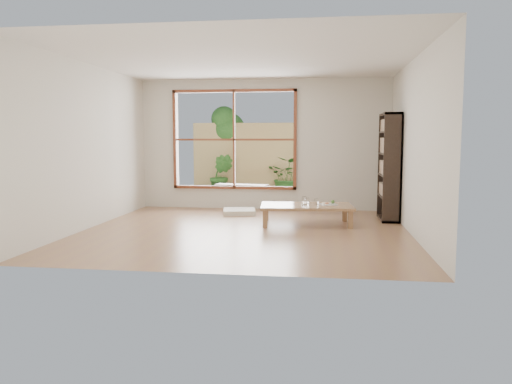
# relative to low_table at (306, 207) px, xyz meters

# --- Properties ---
(ground) EXTENTS (5.00, 5.00, 0.00)m
(ground) POSITION_rel_low_table_xyz_m (-0.92, -0.69, -0.29)
(ground) COLOR #916448
(ground) RESTS_ON ground
(low_table) EXTENTS (1.57, 0.97, 0.33)m
(low_table) POSITION_rel_low_table_xyz_m (0.00, 0.00, 0.00)
(low_table) COLOR #9D734C
(low_table) RESTS_ON ground
(floor_cushion) EXTENTS (0.69, 0.69, 0.09)m
(floor_cushion) POSITION_rel_low_table_xyz_m (-1.30, 1.03, -0.25)
(floor_cushion) COLOR white
(floor_cushion) RESTS_ON ground
(bookshelf) EXTENTS (0.30, 0.84, 1.86)m
(bookshelf) POSITION_rel_low_table_xyz_m (1.41, 0.68, 0.64)
(bookshelf) COLOR black
(bookshelf) RESTS_ON ground
(glass_tall) EXTENTS (0.08, 0.08, 0.14)m
(glass_tall) POSITION_rel_low_table_xyz_m (-0.04, -0.05, 0.11)
(glass_tall) COLOR silver
(glass_tall) RESTS_ON low_table
(glass_mid) EXTENTS (0.07, 0.07, 0.10)m
(glass_mid) POSITION_rel_low_table_xyz_m (0.17, 0.09, 0.09)
(glass_mid) COLOR silver
(glass_mid) RESTS_ON low_table
(glass_short) EXTENTS (0.07, 0.07, 0.09)m
(glass_short) POSITION_rel_low_table_xyz_m (-0.00, 0.18, 0.09)
(glass_short) COLOR silver
(glass_short) RESTS_ON low_table
(glass_small) EXTENTS (0.07, 0.07, 0.08)m
(glass_small) POSITION_rel_low_table_xyz_m (-0.05, 0.10, 0.08)
(glass_small) COLOR silver
(glass_small) RESTS_ON low_table
(food_tray) EXTENTS (0.31, 0.26, 0.08)m
(food_tray) POSITION_rel_low_table_xyz_m (0.38, 0.05, 0.06)
(food_tray) COLOR white
(food_tray) RESTS_ON low_table
(deck) EXTENTS (2.80, 2.00, 0.05)m
(deck) POSITION_rel_low_table_xyz_m (-1.52, 2.87, -0.29)
(deck) COLOR #393029
(deck) RESTS_ON ground
(garden_bench) EXTENTS (1.23, 0.55, 0.38)m
(garden_bench) POSITION_rel_low_table_xyz_m (-1.54, 2.72, 0.05)
(garden_bench) COLOR black
(garden_bench) RESTS_ON deck
(bamboo_fence) EXTENTS (2.80, 0.06, 1.80)m
(bamboo_fence) POSITION_rel_low_table_xyz_m (-1.52, 3.87, 0.61)
(bamboo_fence) COLOR tan
(bamboo_fence) RESTS_ON ground
(shrub_right) EXTENTS (1.08, 1.01, 0.96)m
(shrub_right) POSITION_rel_low_table_xyz_m (-0.58, 3.71, 0.21)
(shrub_right) COLOR #346224
(shrub_right) RESTS_ON deck
(shrub_left) EXTENTS (0.58, 0.48, 1.02)m
(shrub_left) POSITION_rel_low_table_xyz_m (-2.18, 3.59, 0.25)
(shrub_left) COLOR #346224
(shrub_left) RESTS_ON deck
(garden_tree) EXTENTS (1.04, 0.85, 2.22)m
(garden_tree) POSITION_rel_low_table_xyz_m (-2.20, 4.17, 1.34)
(garden_tree) COLOR #4C3D2D
(garden_tree) RESTS_ON ground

